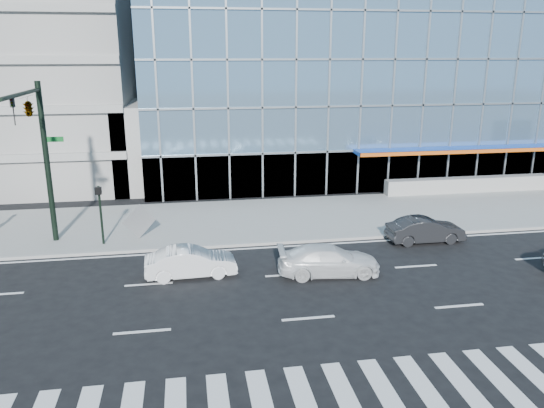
% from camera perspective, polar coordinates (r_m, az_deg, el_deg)
% --- Properties ---
extents(ground, '(160.00, 160.00, 0.00)m').
position_cam_1_polar(ground, '(23.60, 1.69, -7.64)').
color(ground, black).
rests_on(ground, ground).
extents(sidewalk, '(120.00, 8.00, 0.15)m').
position_cam_1_polar(sidewalk, '(30.96, -1.13, -1.61)').
color(sidewalk, gray).
rests_on(sidewalk, ground).
extents(theatre_building, '(42.00, 26.00, 15.00)m').
position_cam_1_polar(theatre_building, '(50.61, 12.05, 13.51)').
color(theatre_building, '#75A0C4').
rests_on(theatre_building, ground).
extents(ramp_block, '(6.00, 8.00, 6.00)m').
position_cam_1_polar(ramp_block, '(39.76, -11.91, 6.36)').
color(ramp_block, gray).
rests_on(ramp_block, ground).
extents(traffic_signal, '(1.14, 5.74, 8.00)m').
position_cam_1_polar(traffic_signal, '(26.85, -24.19, 7.58)').
color(traffic_signal, black).
rests_on(traffic_signal, sidewalk).
extents(ped_signal_post, '(0.30, 0.33, 3.00)m').
position_cam_1_polar(ped_signal_post, '(27.49, -18.02, -0.23)').
color(ped_signal_post, black).
rests_on(ped_signal_post, sidewalk).
extents(white_suv, '(4.62, 2.17, 1.30)m').
position_cam_1_polar(white_suv, '(23.57, 6.12, -6.04)').
color(white_suv, white).
rests_on(white_suv, ground).
extents(white_sedan, '(4.01, 1.56, 1.30)m').
position_cam_1_polar(white_sedan, '(23.51, -8.73, -6.20)').
color(white_sedan, white).
rests_on(white_sedan, ground).
extents(dark_sedan, '(3.95, 1.39, 1.30)m').
position_cam_1_polar(dark_sedan, '(28.41, 16.17, -2.70)').
color(dark_sedan, black).
rests_on(dark_sedan, ground).
extents(tilted_panel, '(1.64, 0.92, 1.83)m').
position_cam_1_polar(tilted_panel, '(28.16, -14.09, -1.81)').
color(tilted_panel, gray).
rests_on(tilted_panel, sidewalk).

